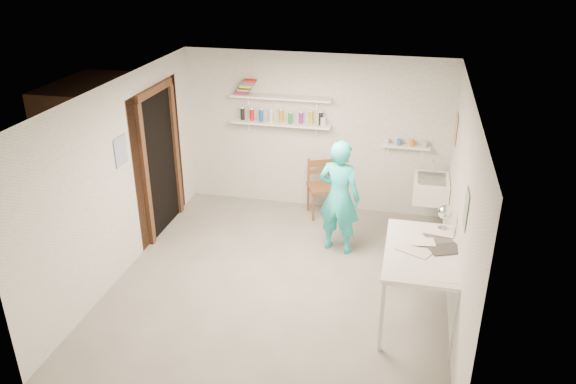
% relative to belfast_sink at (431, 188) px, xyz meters
% --- Properties ---
extents(floor, '(4.00, 4.50, 0.02)m').
position_rel_belfast_sink_xyz_m(floor, '(-1.75, -1.70, -0.71)').
color(floor, slate).
rests_on(floor, ground).
extents(ceiling, '(4.00, 4.50, 0.02)m').
position_rel_belfast_sink_xyz_m(ceiling, '(-1.75, -1.70, 1.71)').
color(ceiling, silver).
rests_on(ceiling, wall_back).
extents(wall_back, '(4.00, 0.02, 2.40)m').
position_rel_belfast_sink_xyz_m(wall_back, '(-1.75, 0.56, 0.50)').
color(wall_back, silver).
rests_on(wall_back, ground).
extents(wall_front, '(4.00, 0.02, 2.40)m').
position_rel_belfast_sink_xyz_m(wall_front, '(-1.75, -3.96, 0.50)').
color(wall_front, silver).
rests_on(wall_front, ground).
extents(wall_left, '(0.02, 4.50, 2.40)m').
position_rel_belfast_sink_xyz_m(wall_left, '(-3.76, -1.70, 0.50)').
color(wall_left, silver).
rests_on(wall_left, ground).
extents(wall_right, '(0.02, 4.50, 2.40)m').
position_rel_belfast_sink_xyz_m(wall_right, '(0.26, -1.70, 0.50)').
color(wall_right, silver).
rests_on(wall_right, ground).
extents(doorway_recess, '(0.02, 0.90, 2.00)m').
position_rel_belfast_sink_xyz_m(doorway_recess, '(-3.74, -0.65, 0.30)').
color(doorway_recess, black).
rests_on(doorway_recess, wall_left).
extents(corridor_box, '(1.40, 1.50, 2.10)m').
position_rel_belfast_sink_xyz_m(corridor_box, '(-4.45, -0.65, 0.35)').
color(corridor_box, brown).
rests_on(corridor_box, ground).
extents(door_lintel, '(0.06, 1.05, 0.10)m').
position_rel_belfast_sink_xyz_m(door_lintel, '(-3.72, -0.65, 1.35)').
color(door_lintel, brown).
rests_on(door_lintel, wall_left).
extents(door_jamb_near, '(0.06, 0.10, 2.00)m').
position_rel_belfast_sink_xyz_m(door_jamb_near, '(-3.72, -1.15, 0.30)').
color(door_jamb_near, brown).
rests_on(door_jamb_near, ground).
extents(door_jamb_far, '(0.06, 0.10, 2.00)m').
position_rel_belfast_sink_xyz_m(door_jamb_far, '(-3.72, -0.15, 0.30)').
color(door_jamb_far, brown).
rests_on(door_jamb_far, ground).
extents(shelf_lower, '(1.50, 0.22, 0.03)m').
position_rel_belfast_sink_xyz_m(shelf_lower, '(-2.25, 0.43, 0.65)').
color(shelf_lower, white).
rests_on(shelf_lower, wall_back).
extents(shelf_upper, '(1.50, 0.22, 0.03)m').
position_rel_belfast_sink_xyz_m(shelf_upper, '(-2.25, 0.43, 1.05)').
color(shelf_upper, white).
rests_on(shelf_upper, wall_back).
extents(ledge_shelf, '(0.70, 0.14, 0.03)m').
position_rel_belfast_sink_xyz_m(ledge_shelf, '(-0.40, 0.47, 0.42)').
color(ledge_shelf, white).
rests_on(ledge_shelf, wall_back).
extents(poster_left, '(0.01, 0.28, 0.36)m').
position_rel_belfast_sink_xyz_m(poster_left, '(-3.74, -1.65, 0.85)').
color(poster_left, '#334C7F').
rests_on(poster_left, wall_left).
extents(poster_right_a, '(0.01, 0.34, 0.42)m').
position_rel_belfast_sink_xyz_m(poster_right_a, '(0.24, 0.10, 0.85)').
color(poster_right_a, '#995933').
rests_on(poster_right_a, wall_right).
extents(poster_right_b, '(0.01, 0.30, 0.38)m').
position_rel_belfast_sink_xyz_m(poster_right_b, '(0.24, -2.25, 0.80)').
color(poster_right_b, '#3F724C').
rests_on(poster_right_b, wall_right).
extents(belfast_sink, '(0.48, 0.60, 0.30)m').
position_rel_belfast_sink_xyz_m(belfast_sink, '(0.00, 0.00, 0.00)').
color(belfast_sink, white).
rests_on(belfast_sink, wall_right).
extents(man, '(0.64, 0.50, 1.57)m').
position_rel_belfast_sink_xyz_m(man, '(-1.19, -0.75, 0.09)').
color(man, '#28C9C7').
rests_on(man, ground).
extents(wall_clock, '(0.28, 0.10, 0.28)m').
position_rel_belfast_sink_xyz_m(wall_clock, '(-1.24, -0.53, 0.35)').
color(wall_clock, '#F0F0A4').
rests_on(wall_clock, man).
extents(wooden_chair, '(0.56, 0.55, 0.92)m').
position_rel_belfast_sink_xyz_m(wooden_chair, '(-1.56, 0.24, -0.24)').
color(wooden_chair, brown).
rests_on(wooden_chair, ground).
extents(work_table, '(0.79, 1.32, 0.88)m').
position_rel_belfast_sink_xyz_m(work_table, '(-0.11, -2.07, -0.26)').
color(work_table, silver).
rests_on(work_table, ground).
extents(desk_lamp, '(0.16, 0.16, 0.16)m').
position_rel_belfast_sink_xyz_m(desk_lamp, '(0.11, -1.54, 0.40)').
color(desk_lamp, silver).
rests_on(desk_lamp, work_table).
extents(spray_cans, '(1.31, 0.06, 0.17)m').
position_rel_belfast_sink_xyz_m(spray_cans, '(-2.25, 0.43, 0.75)').
color(spray_cans, black).
rests_on(spray_cans, shelf_lower).
extents(book_stack, '(0.32, 0.14, 0.22)m').
position_rel_belfast_sink_xyz_m(book_stack, '(-2.78, 0.43, 1.18)').
color(book_stack, red).
rests_on(book_stack, shelf_upper).
extents(ledge_pots, '(0.48, 0.07, 0.09)m').
position_rel_belfast_sink_xyz_m(ledge_pots, '(-0.40, 0.47, 0.48)').
color(ledge_pots, silver).
rests_on(ledge_pots, ledge_shelf).
extents(papers, '(0.30, 0.22, 0.02)m').
position_rel_belfast_sink_xyz_m(papers, '(-0.11, -2.07, 0.19)').
color(papers, silver).
rests_on(papers, work_table).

